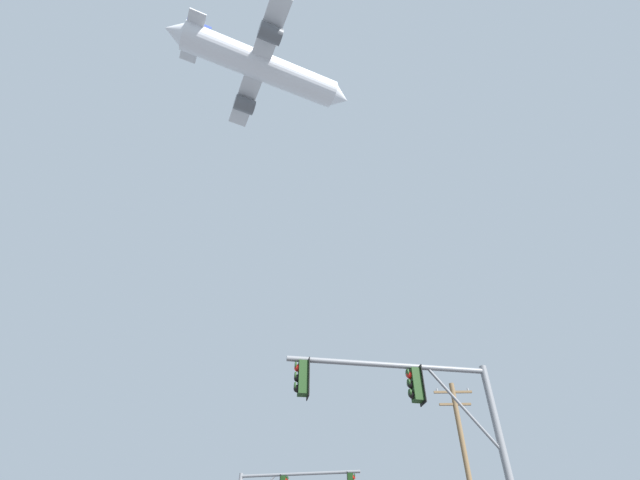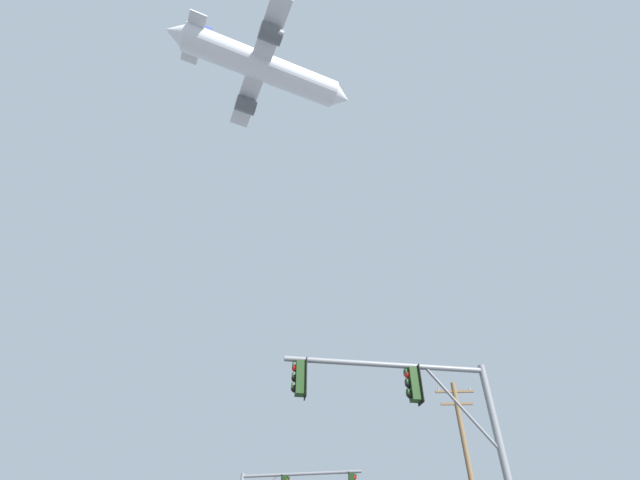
% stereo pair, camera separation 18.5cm
% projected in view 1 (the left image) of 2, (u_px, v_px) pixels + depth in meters
% --- Properties ---
extents(signal_pole_near, '(5.77, 1.32, 6.61)m').
position_uv_depth(signal_pole_near, '(428.00, 423.00, 11.39)').
color(signal_pole_near, slate).
rests_on(signal_pole_near, ground).
extents(airplane, '(21.16, 16.34, 6.08)m').
position_uv_depth(airplane, '(262.00, 67.00, 50.11)').
color(airplane, white).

